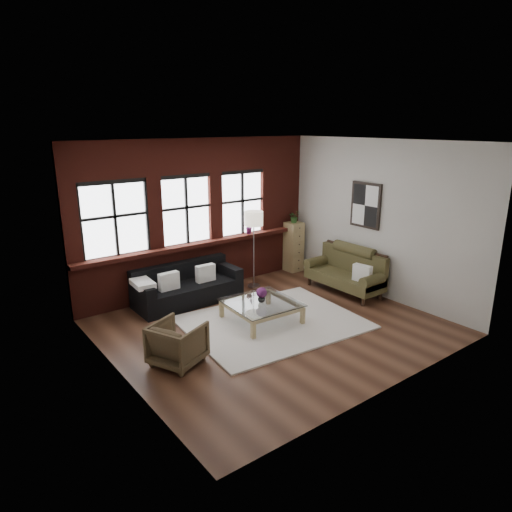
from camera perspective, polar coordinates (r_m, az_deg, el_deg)
floor at (r=8.23m, az=1.99°, el=-8.77°), size 5.50×5.50×0.00m
ceiling at (r=7.46m, az=2.24°, el=14.09°), size 5.50×5.50×0.00m
wall_back at (r=9.71m, az=-7.29°, el=4.97°), size 5.50×0.00×5.50m
wall_front at (r=6.05m, az=17.26°, el=-2.66°), size 5.50×0.00×5.50m
wall_left at (r=6.38m, az=-17.42°, el=-1.68°), size 0.00×5.00×5.00m
wall_right at (r=9.63m, az=14.94°, el=4.45°), size 0.00×5.00×5.00m
brick_backwall at (r=9.66m, az=-7.11°, el=4.92°), size 5.50×0.12×3.20m
sill_ledge at (r=9.71m, az=-6.73°, el=1.59°), size 5.50×0.30×0.08m
window_left at (r=8.89m, az=-17.26°, el=4.31°), size 1.38×0.10×1.50m
window_mid at (r=9.49m, az=-8.74°, el=5.58°), size 1.38×0.10×1.50m
window_right at (r=10.22m, az=-1.80°, el=6.52°), size 1.38×0.10×1.50m
wall_poster at (r=9.74m, az=13.55°, el=6.18°), size 0.05×0.74×0.94m
shag_rug at (r=8.35m, az=2.09°, el=-8.28°), size 3.23×2.64×0.03m
dark_sofa at (r=9.23m, az=-8.51°, el=-3.51°), size 2.13×0.86×0.77m
pillow_a at (r=8.89m, az=-10.83°, el=-3.11°), size 0.40×0.15×0.34m
pillow_b at (r=9.25m, az=-6.34°, el=-2.13°), size 0.40×0.14×0.34m
vintage_settee at (r=9.83m, az=10.98°, el=-1.85°), size 0.79×1.78×0.95m
pillow_settee at (r=9.40m, az=13.14°, el=-2.11°), size 0.20×0.40×0.34m
armchair at (r=7.02m, az=-9.78°, el=-10.70°), size 0.94×0.93×0.65m
coffee_table at (r=8.33m, az=0.68°, el=-7.02°), size 1.24×1.24×0.40m
vase at (r=8.23m, az=0.68°, el=-5.31°), size 0.15×0.15×0.14m
flowers at (r=8.19m, az=0.69°, el=-4.59°), size 0.19×0.19×0.19m
drawer_chest at (r=11.09m, az=4.71°, el=1.17°), size 0.37×0.37×1.20m
potted_plant_top at (r=10.92m, az=4.80°, el=4.95°), size 0.27×0.24×0.29m
floor_lamp at (r=9.86m, az=-0.28°, el=1.20°), size 0.40×0.40×1.84m
sill_plant at (r=10.28m, az=-0.82°, el=3.71°), size 0.18×0.15×0.33m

